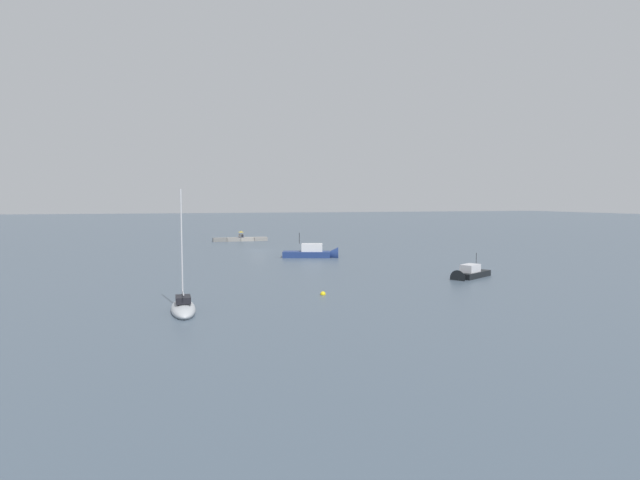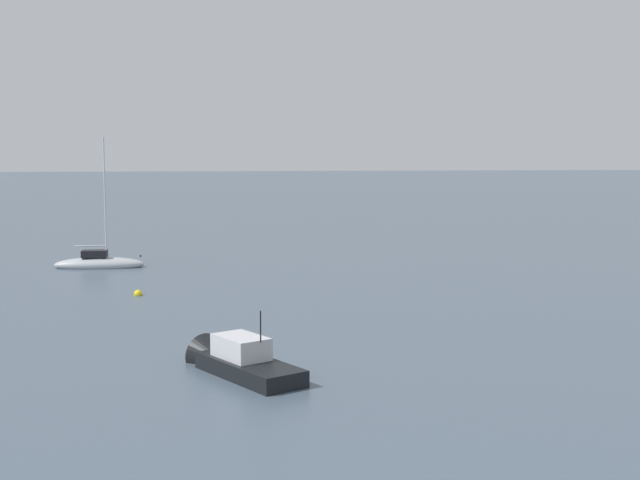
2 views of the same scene
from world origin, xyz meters
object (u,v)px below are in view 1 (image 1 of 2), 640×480
at_px(person_seated_dark_left, 242,236).
at_px(person_seated_grey_right, 240,236).
at_px(sailboat_grey_mid, 183,308).
at_px(motorboat_black_far, 469,275).
at_px(mooring_buoy_near, 323,294).
at_px(umbrella_open_yellow, 241,232).
at_px(motorboat_navy_near, 315,254).

relative_size(person_seated_dark_left, person_seated_grey_right, 1.00).
relative_size(person_seated_grey_right, sailboat_grey_mid, 0.08).
xyz_separation_m(person_seated_dark_left, person_seated_grey_right, (0.56, -0.08, 0.00)).
distance_m(motorboat_black_far, mooring_buoy_near, 17.94).
bearing_deg(umbrella_open_yellow, person_seated_grey_right, -4.59).
bearing_deg(motorboat_navy_near, person_seated_dark_left, -153.18).
height_order(motorboat_black_far, mooring_buoy_near, motorboat_black_far).
distance_m(person_seated_dark_left, sailboat_grey_mid, 66.46).
xyz_separation_m(motorboat_navy_near, motorboat_black_far, (-9.43, 23.82, -0.13)).
xyz_separation_m(sailboat_grey_mid, motorboat_black_far, (-28.84, -8.65, 0.03)).
bearing_deg(mooring_buoy_near, motorboat_black_far, -163.72).
distance_m(person_seated_grey_right, mooring_buoy_near, 61.45).
height_order(person_seated_dark_left, mooring_buoy_near, person_seated_dark_left).
distance_m(sailboat_grey_mid, motorboat_navy_near, 37.83).
bearing_deg(motorboat_black_far, mooring_buoy_near, 75.91).
height_order(umbrella_open_yellow, mooring_buoy_near, umbrella_open_yellow).
relative_size(umbrella_open_yellow, sailboat_grey_mid, 0.14).
bearing_deg(sailboat_grey_mid, umbrella_open_yellow, 78.49).
xyz_separation_m(person_seated_grey_right, motorboat_navy_near, (-5.93, 32.56, -0.51)).
bearing_deg(person_seated_grey_right, motorboat_navy_near, 102.14).
height_order(person_seated_dark_left, sailboat_grey_mid, sailboat_grey_mid).
distance_m(person_seated_grey_right, motorboat_navy_near, 33.10).
bearing_deg(umbrella_open_yellow, motorboat_black_far, 104.98).
distance_m(person_seated_grey_right, motorboat_black_far, 58.45).
relative_size(person_seated_dark_left, motorboat_navy_near, 0.09).
bearing_deg(mooring_buoy_near, umbrella_open_yellow, -91.99).
distance_m(umbrella_open_yellow, motorboat_navy_near, 33.05).
relative_size(sailboat_grey_mid, mooring_buoy_near, 19.56).
height_order(sailboat_grey_mid, motorboat_navy_near, sailboat_grey_mid).
bearing_deg(person_seated_dark_left, motorboat_navy_near, 101.20).
relative_size(person_seated_grey_right, umbrella_open_yellow, 0.58).
height_order(person_seated_grey_right, mooring_buoy_near, person_seated_grey_right).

